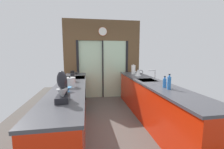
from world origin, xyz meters
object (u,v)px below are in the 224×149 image
at_px(mixing_bowl_far, 76,73).
at_px(stock_pot, 70,82).
at_px(stand_mixer, 63,90).
at_px(kettle, 138,72).
at_px(soap_bottle_far, 165,83).
at_px(mixing_bowl_near, 68,89).
at_px(knife_block, 73,77).
at_px(paper_towel_roll, 133,70).
at_px(oven_range, 75,94).
at_px(soap_bottle_near, 169,83).

bearing_deg(mixing_bowl_far, stock_pot, -90.00).
height_order(stand_mixer, stock_pot, stand_mixer).
bearing_deg(mixing_bowl_far, kettle, -21.51).
relative_size(mixing_bowl_far, stock_pot, 0.78).
bearing_deg(soap_bottle_far, mixing_bowl_far, 128.74).
bearing_deg(kettle, mixing_bowl_far, 158.49).
distance_m(mixing_bowl_near, knife_block, 0.97).
relative_size(knife_block, stock_pot, 1.20).
bearing_deg(paper_towel_roll, oven_range, -166.97).
xyz_separation_m(oven_range, knife_block, (0.02, -0.61, 0.57)).
bearing_deg(soap_bottle_near, stock_pot, 164.89).
distance_m(oven_range, knife_block, 0.83).
xyz_separation_m(stock_pot, soap_bottle_far, (1.78, -0.32, -0.00)).
distance_m(mixing_bowl_near, mixing_bowl_far, 2.26).
relative_size(knife_block, soap_bottle_near, 0.92).
height_order(mixing_bowl_near, paper_towel_roll, paper_towel_roll).
height_order(mixing_bowl_near, kettle, kettle).
relative_size(stock_pot, paper_towel_roll, 0.70).
height_order(stand_mixer, kettle, stand_mixer).
xyz_separation_m(stand_mixer, soap_bottle_near, (1.78, 0.41, -0.04)).
xyz_separation_m(stock_pot, soap_bottle_near, (1.78, -0.48, 0.03)).
relative_size(mixing_bowl_near, mixing_bowl_far, 0.84).
xyz_separation_m(mixing_bowl_far, knife_block, (0.00, -1.29, 0.07)).
bearing_deg(paper_towel_roll, kettle, -89.72).
bearing_deg(stock_pot, stand_mixer, -90.00).
bearing_deg(oven_range, stand_mixer, -89.50).
relative_size(stock_pot, kettle, 0.78).
bearing_deg(kettle, oven_range, 179.41).
relative_size(stand_mixer, soap_bottle_far, 1.91).
bearing_deg(stand_mixer, mixing_bowl_far, 90.00).
relative_size(knife_block, paper_towel_roll, 0.84).
relative_size(mixing_bowl_near, paper_towel_roll, 0.46).
distance_m(mixing_bowl_far, soap_bottle_near, 2.97).
relative_size(knife_block, soap_bottle_far, 1.17).
distance_m(mixing_bowl_near, stand_mixer, 0.54).
bearing_deg(mixing_bowl_near, stand_mixer, -90.00).
distance_m(mixing_bowl_far, kettle, 1.92).
bearing_deg(knife_block, oven_range, 91.75).
bearing_deg(stock_pot, mixing_bowl_far, 90.00).
bearing_deg(stock_pot, mixing_bowl_near, -90.00).
relative_size(mixing_bowl_near, stock_pot, 0.66).
bearing_deg(oven_range, mixing_bowl_near, -89.33).
height_order(stand_mixer, soap_bottle_near, stand_mixer).
distance_m(mixing_bowl_near, soap_bottle_near, 1.79).
xyz_separation_m(oven_range, mixing_bowl_far, (0.02, 0.68, 0.50)).
xyz_separation_m(knife_block, soap_bottle_far, (1.78, -0.93, -0.01)).
distance_m(mixing_bowl_near, paper_towel_roll, 2.67).
distance_m(oven_range, stand_mixer, 2.20).
relative_size(oven_range, kettle, 3.34).
relative_size(kettle, paper_towel_roll, 0.89).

